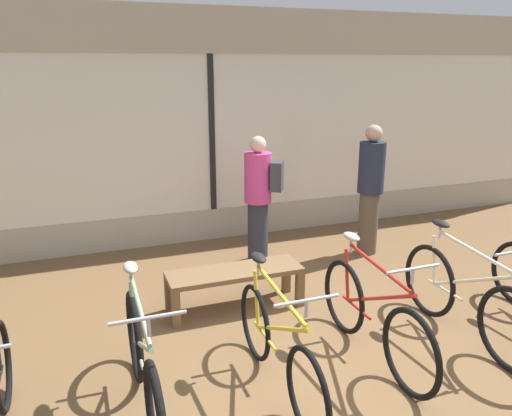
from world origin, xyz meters
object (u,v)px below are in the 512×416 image
object	(u,v)px
bicycle_left	(143,368)
bicycle_right	(466,299)
bicycle_center_left	(277,347)
customer_by_window	(370,187)
customer_near_rack	(259,196)
bicycle_center_right	(373,317)
display_bench	(235,277)

from	to	relation	value
bicycle_left	bicycle_right	size ratio (longest dim) A/B	1.01
bicycle_center_left	customer_by_window	distance (m)	3.30
customer_by_window	customer_near_rack	bearing A→B (deg)	171.22
bicycle_right	customer_near_rack	xyz separation A→B (m)	(-1.11, 2.44, 0.47)
customer_by_window	bicycle_center_right	bearing A→B (deg)	-121.45
bicycle_center_left	display_bench	distance (m)	1.42
bicycle_left	bicycle_center_right	distance (m)	1.95
bicycle_center_right	display_bench	xyz separation A→B (m)	(-0.83, 1.28, -0.04)
bicycle_center_right	customer_by_window	size ratio (longest dim) A/B	1.00
bicycle_right	customer_by_window	bearing A→B (deg)	80.64
display_bench	customer_near_rack	xyz separation A→B (m)	(0.70, 1.14, 0.52)
bicycle_center_right	bicycle_right	size ratio (longest dim) A/B	0.97
bicycle_left	customer_near_rack	world-z (taller)	customer_near_rack
bicycle_center_right	customer_by_window	world-z (taller)	customer_by_window
bicycle_right	display_bench	distance (m)	2.22
customer_near_rack	bicycle_right	bearing A→B (deg)	-65.61
bicycle_left	display_bench	size ratio (longest dim) A/B	1.27
bicycle_right	display_bench	xyz separation A→B (m)	(-1.80, 1.30, -0.05)
display_bench	customer_by_window	world-z (taller)	customer_by_window
bicycle_center_right	customer_near_rack	bearing A→B (deg)	93.11
bicycle_center_left	customer_near_rack	xyz separation A→B (m)	(0.81, 2.55, 0.49)
bicycle_center_left	bicycle_right	world-z (taller)	bicycle_right
bicycle_center_left	bicycle_center_right	distance (m)	0.95
bicycle_left	bicycle_center_right	xyz separation A→B (m)	(1.95, 0.08, -0.01)
bicycle_left	customer_by_window	size ratio (longest dim) A/B	1.03
customer_near_rack	customer_by_window	distance (m)	1.49
display_bench	customer_by_window	distance (m)	2.42
bicycle_center_right	bicycle_right	distance (m)	0.98
bicycle_center_right	bicycle_right	bearing A→B (deg)	-1.29
bicycle_center_left	customer_near_rack	size ratio (longest dim) A/B	1.04
bicycle_right	bicycle_left	bearing A→B (deg)	-178.76
bicycle_center_right	bicycle_right	xyz separation A→B (m)	(0.97, -0.02, 0.01)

